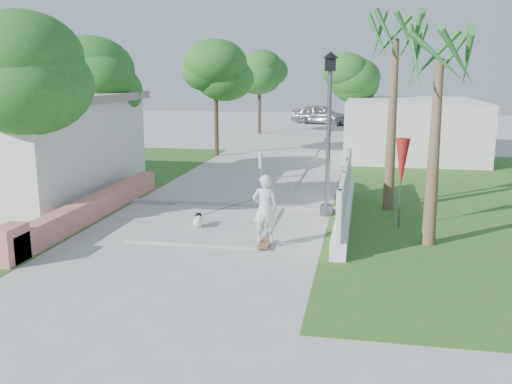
% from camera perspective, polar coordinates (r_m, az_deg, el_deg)
% --- Properties ---
extents(ground, '(90.00, 90.00, 0.00)m').
position_cam_1_polar(ground, '(11.40, -9.78, -8.35)').
color(ground, '#B7B7B2').
rests_on(ground, ground).
extents(path_strip, '(3.20, 36.00, 0.06)m').
position_cam_1_polar(path_strip, '(30.48, 3.47, 4.64)').
color(path_strip, '#B7B7B2').
rests_on(path_strip, ground).
extents(curb, '(6.50, 0.25, 0.10)m').
position_cam_1_polar(curb, '(16.89, -2.68, -1.29)').
color(curb, '#999993').
rests_on(curb, ground).
extents(grass_left, '(8.00, 20.00, 0.01)m').
position_cam_1_polar(grass_left, '(21.37, -19.95, 0.70)').
color(grass_left, '#2C621F').
rests_on(grass_left, ground).
extents(grass_right, '(8.00, 20.00, 0.01)m').
position_cam_1_polar(grass_right, '(18.67, 20.25, -0.88)').
color(grass_right, '#2C621F').
rests_on(grass_right, ground).
extents(pink_wall, '(0.45, 8.20, 0.80)m').
position_cam_1_polar(pink_wall, '(15.73, -16.59, -1.80)').
color(pink_wall, tan).
rests_on(pink_wall, ground).
extents(lattice_fence, '(0.35, 7.00, 1.50)m').
position_cam_1_polar(lattice_fence, '(15.37, 8.84, -0.87)').
color(lattice_fence, white).
rests_on(lattice_fence, ground).
extents(building_right, '(6.00, 8.00, 2.60)m').
position_cam_1_polar(building_right, '(28.19, 15.22, 6.24)').
color(building_right, silver).
rests_on(building_right, ground).
extents(street_lamp, '(0.44, 0.44, 4.44)m').
position_cam_1_polar(street_lamp, '(15.59, 7.29, 6.37)').
color(street_lamp, '#59595E').
rests_on(street_lamp, ground).
extents(bollard, '(0.14, 0.14, 1.09)m').
position_cam_1_polar(bollard, '(20.59, 0.44, 2.65)').
color(bollard, white).
rests_on(bollard, ground).
extents(patio_umbrella, '(0.36, 0.36, 2.30)m').
position_cam_1_polar(patio_umbrella, '(14.69, 14.38, 2.83)').
color(patio_umbrella, '#59595E').
rests_on(patio_umbrella, ground).
extents(tree_left_near, '(3.60, 3.60, 5.28)m').
position_cam_1_polar(tree_left_near, '(15.41, -22.34, 10.72)').
color(tree_left_near, '#4C3826').
rests_on(tree_left_near, ground).
extents(tree_left_mid, '(3.20, 3.20, 4.85)m').
position_cam_1_polar(tree_left_mid, '(20.69, -16.28, 10.33)').
color(tree_left_mid, '#4C3826').
rests_on(tree_left_mid, ground).
extents(tree_path_left, '(3.40, 3.40, 5.23)m').
position_cam_1_polar(tree_path_left, '(26.85, -4.02, 11.75)').
color(tree_path_left, '#4C3826').
rests_on(tree_path_left, ground).
extents(tree_path_right, '(3.00, 3.00, 4.79)m').
position_cam_1_polar(tree_path_right, '(29.97, 9.78, 11.01)').
color(tree_path_right, '#4C3826').
rests_on(tree_path_right, ground).
extents(tree_path_far, '(3.20, 3.20, 5.17)m').
position_cam_1_polar(tree_path_far, '(36.57, 0.37, 11.84)').
color(tree_path_far, '#4C3826').
rests_on(tree_path_far, ground).
extents(palm_far, '(1.80, 1.80, 5.30)m').
position_cam_1_polar(palm_far, '(16.51, 13.78, 13.59)').
color(palm_far, brown).
rests_on(palm_far, ground).
extents(palm_near, '(1.80, 1.80, 4.70)m').
position_cam_1_polar(palm_near, '(13.27, 17.86, 11.54)').
color(palm_near, brown).
rests_on(palm_near, ground).
extents(skateboarder, '(2.21, 1.74, 1.67)m').
position_cam_1_polar(skateboarder, '(13.61, -2.37, -1.62)').
color(skateboarder, olive).
rests_on(skateboarder, ground).
extents(dog, '(0.37, 0.58, 0.41)m').
position_cam_1_polar(dog, '(14.52, -5.78, -2.86)').
color(dog, white).
rests_on(dog, ground).
extents(parked_car, '(4.67, 2.85, 1.48)m').
position_cam_1_polar(parked_car, '(43.25, 6.52, 7.71)').
color(parked_car, '#A0A2A7').
rests_on(parked_car, ground).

